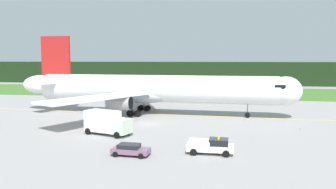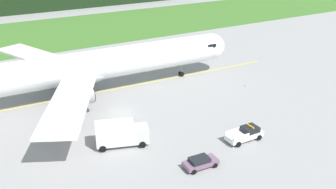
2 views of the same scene
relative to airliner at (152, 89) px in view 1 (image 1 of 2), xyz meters
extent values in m
plane|color=gray|center=(1.27, -9.57, -4.87)|extent=(320.00, 320.00, 0.00)
cube|color=#406E29|center=(1.27, 45.14, -4.85)|extent=(320.00, 37.09, 0.04)
cube|color=black|center=(1.27, 77.60, -0.15)|extent=(288.00, 5.76, 9.44)
cube|color=yellow|center=(0.67, -0.02, -4.87)|extent=(72.73, 2.70, 0.01)
cylinder|color=white|center=(0.67, -0.02, 0.12)|extent=(45.62, 6.64, 5.15)
ellipsoid|color=white|center=(24.42, -0.80, 0.12)|extent=(5.83, 5.33, 5.15)
ellipsoid|color=white|center=(-23.60, 0.78, 0.50)|extent=(8.36, 4.13, 3.86)
ellipsoid|color=#ACB4C0|center=(-1.60, 0.05, -1.30)|extent=(11.65, 5.78, 2.83)
cube|color=black|center=(23.19, -0.76, 1.02)|extent=(1.96, 4.95, 0.70)
cube|color=white|center=(-5.82, 11.46, -0.53)|extent=(12.59, 20.92, 0.35)
cylinder|color=#A3A3A3|center=(-3.69, 7.54, -1.80)|extent=(4.25, 2.66, 2.52)
cylinder|color=black|center=(-1.56, 7.47, -1.80)|extent=(0.20, 2.33, 2.32)
cube|color=white|center=(-6.56, -11.05, -0.53)|extent=(13.67, 20.68, 0.35)
cylinder|color=#A3A3A3|center=(-4.18, -7.28, -1.80)|extent=(4.25, 2.66, 2.52)
cylinder|color=black|center=(-2.04, -7.35, -1.80)|extent=(0.20, 2.33, 2.32)
cube|color=#B31E1C|center=(-20.17, 0.66, 5.75)|extent=(6.29, 0.65, 9.20)
cube|color=white|center=(-20.55, 4.35, 1.02)|extent=(4.87, 7.52, 0.28)
cube|color=white|center=(-20.79, -2.99, 1.02)|extent=(5.24, 7.57, 0.28)
cylinder|color=gray|center=(17.94, -0.59, -3.22)|extent=(0.20, 0.20, 2.41)
cylinder|color=black|center=(17.95, -0.33, -4.42)|extent=(0.91, 0.25, 0.90)
cylinder|color=black|center=(17.93, -0.85, -4.42)|extent=(0.91, 0.25, 0.90)
cylinder|color=gray|center=(-2.49, 3.43, -3.07)|extent=(0.28, 0.28, 2.41)
cylinder|color=black|center=(-1.81, 3.06, -4.27)|extent=(1.21, 0.34, 1.20)
cylinder|color=black|center=(-1.78, 3.76, -4.27)|extent=(1.21, 0.34, 1.20)
cylinder|color=black|center=(-3.20, 3.10, -4.27)|extent=(1.21, 0.34, 1.20)
cylinder|color=black|center=(-3.18, 3.80, -4.27)|extent=(1.21, 0.34, 1.20)
cylinder|color=gray|center=(-2.71, -3.26, -3.07)|extent=(0.28, 0.28, 2.41)
cylinder|color=black|center=(-2.00, -2.93, -4.27)|extent=(1.21, 0.34, 1.20)
cylinder|color=black|center=(-2.03, -3.63, -4.27)|extent=(1.21, 0.34, 1.20)
cylinder|color=black|center=(-3.40, -2.89, -4.27)|extent=(1.21, 0.34, 1.20)
cylinder|color=black|center=(-3.43, -3.59, -4.27)|extent=(1.21, 0.34, 1.20)
cube|color=white|center=(12.57, -25.33, -4.14)|extent=(5.22, 2.02, 0.70)
cube|color=black|center=(13.51, -25.34, -3.44)|extent=(2.10, 1.83, 0.70)
cube|color=white|center=(11.33, -24.38, -3.57)|extent=(2.50, 0.12, 0.45)
cube|color=white|center=(11.31, -26.25, -3.57)|extent=(2.50, 0.12, 0.45)
cube|color=orange|center=(13.51, -25.34, -3.01)|extent=(0.21, 1.38, 0.16)
cylinder|color=black|center=(14.35, -24.34, -4.49)|extent=(0.76, 0.25, 0.76)
cylinder|color=black|center=(14.33, -26.35, -4.49)|extent=(0.76, 0.25, 0.76)
cylinder|color=black|center=(10.81, -24.31, -4.49)|extent=(0.76, 0.25, 0.76)
cylinder|color=black|center=(10.79, -26.32, -4.49)|extent=(0.76, 0.25, 0.76)
cube|color=silver|center=(0.25, -19.13, -3.42)|extent=(2.55, 2.87, 2.00)
cube|color=white|center=(-2.97, -18.08, -2.96)|extent=(5.38, 3.79, 2.93)
cylinder|color=#99999E|center=(-2.05, -18.38, -4.51)|extent=(0.76, 0.33, 1.04)
cylinder|color=#99999E|center=(-3.90, -17.78, -4.51)|extent=(0.76, 0.33, 1.04)
cylinder|color=black|center=(0.62, -17.99, -4.42)|extent=(0.94, 0.53, 0.90)
cylinder|color=black|center=(-0.12, -20.27, -4.42)|extent=(0.94, 0.53, 0.90)
cylinder|color=black|center=(-4.22, -16.41, -4.42)|extent=(0.94, 0.53, 0.90)
cylinder|color=black|center=(-4.97, -18.69, -4.42)|extent=(0.94, 0.53, 0.90)
cube|color=slate|center=(4.00, -27.58, -4.30)|extent=(4.26, 2.05, 0.55)
cube|color=black|center=(3.79, -27.57, -3.80)|extent=(2.42, 1.73, 0.45)
cylinder|color=black|center=(5.50, -26.73, -4.57)|extent=(0.61, 0.21, 0.60)
cylinder|color=black|center=(5.40, -28.59, -4.57)|extent=(0.61, 0.21, 0.60)
cylinder|color=black|center=(2.60, -26.57, -4.57)|extent=(0.61, 0.21, 0.60)
cylinder|color=black|center=(2.49, -28.43, -4.57)|extent=(0.61, 0.21, 0.60)
cylinder|color=yellow|center=(24.99, -11.02, -4.73)|extent=(0.10, 0.10, 0.29)
sphere|color=blue|center=(24.99, -11.02, -4.54)|extent=(0.12, 0.12, 0.12)
cylinder|color=yellow|center=(-17.49, -11.02, -4.73)|extent=(0.10, 0.10, 0.28)
sphere|color=blue|center=(-17.49, -11.02, -4.55)|extent=(0.12, 0.12, 0.12)
camera|label=1|loc=(14.45, -62.01, 5.72)|focal=35.58mm
camera|label=2|loc=(-18.03, -58.11, 21.05)|focal=40.06mm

